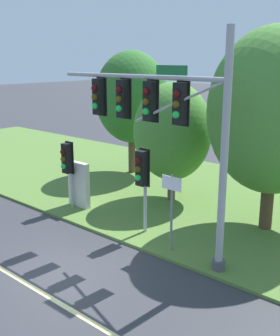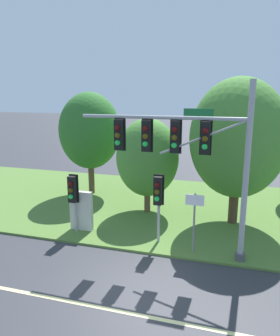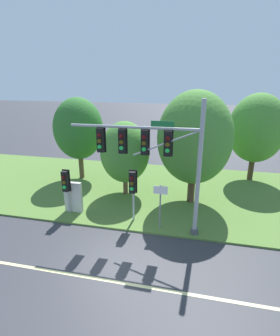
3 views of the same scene
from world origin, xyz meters
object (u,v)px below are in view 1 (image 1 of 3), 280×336
(pedestrian_signal_near_kerb, at_px, (67,162))
(pedestrian_signal_further_along, at_px, (142,173))
(route_sign_post, at_px, (172,202))
(info_kiosk, at_px, (79,185))
(tree_behind_signpost, at_px, (274,112))
(tree_left_of_mast, at_px, (172,132))
(tree_nearest_road, at_px, (132,97))
(traffic_signal_mast, at_px, (162,117))

(pedestrian_signal_near_kerb, bearing_deg, pedestrian_signal_further_along, 0.38)
(pedestrian_signal_near_kerb, height_order, route_sign_post, pedestrian_signal_near_kerb)
(info_kiosk, bearing_deg, route_sign_post, -8.40)
(route_sign_post, bearing_deg, tree_behind_signpost, 68.35)
(tree_left_of_mast, height_order, info_kiosk, tree_left_of_mast)
(tree_nearest_road, relative_size, tree_behind_signpost, 0.90)
(pedestrian_signal_near_kerb, height_order, pedestrian_signal_further_along, pedestrian_signal_further_along)
(tree_left_of_mast, bearing_deg, route_sign_post, -53.08)
(pedestrian_signal_near_kerb, xyz_separation_m, tree_behind_signpost, (7.10, 3.37, 2.29))
(traffic_signal_mast, relative_size, tree_left_of_mast, 1.35)
(pedestrian_signal_near_kerb, height_order, info_kiosk, pedestrian_signal_near_kerb)
(route_sign_post, bearing_deg, pedestrian_signal_near_kerb, 175.93)
(pedestrian_signal_near_kerb, distance_m, info_kiosk, 1.12)
(pedestrian_signal_further_along, distance_m, tree_nearest_road, 8.46)
(tree_left_of_mast, xyz_separation_m, info_kiosk, (-2.36, -3.27, -2.07))
(tree_left_of_mast, height_order, tree_behind_signpost, tree_behind_signpost)
(route_sign_post, xyz_separation_m, info_kiosk, (-5.42, 0.80, -0.70))
(traffic_signal_mast, bearing_deg, tree_left_of_mast, 122.85)
(pedestrian_signal_further_along, relative_size, info_kiosk, 1.61)
(tree_behind_signpost, height_order, info_kiosk, tree_behind_signpost)
(pedestrian_signal_further_along, bearing_deg, tree_behind_signpost, 47.18)
(traffic_signal_mast, bearing_deg, tree_behind_signpost, 64.52)
(pedestrian_signal_near_kerb, xyz_separation_m, route_sign_post, (5.60, -0.40, -0.33))
(info_kiosk, bearing_deg, pedestrian_signal_further_along, -5.61)
(pedestrian_signal_further_along, relative_size, tree_left_of_mast, 0.60)
(pedestrian_signal_further_along, relative_size, tree_behind_signpost, 0.43)
(pedestrian_signal_further_along, distance_m, route_sign_post, 1.75)
(tree_nearest_road, bearing_deg, tree_behind_signpost, -15.78)
(tree_nearest_road, bearing_deg, info_kiosk, -69.97)
(route_sign_post, xyz_separation_m, tree_behind_signpost, (1.50, 3.77, 2.63))
(traffic_signal_mast, relative_size, route_sign_post, 2.72)
(traffic_signal_mast, height_order, tree_behind_signpost, tree_behind_signpost)
(tree_behind_signpost, bearing_deg, tree_nearest_road, 164.22)
(pedestrian_signal_further_along, xyz_separation_m, tree_behind_signpost, (3.10, 3.34, 2.06))
(pedestrian_signal_further_along, distance_m, tree_behind_signpost, 5.00)
(traffic_signal_mast, distance_m, tree_behind_signpost, 4.31)
(pedestrian_signal_near_kerb, bearing_deg, tree_left_of_mast, 55.30)
(tree_nearest_road, distance_m, tree_behind_signpost, 9.27)
(tree_left_of_mast, xyz_separation_m, tree_behind_signpost, (4.56, -0.30, 1.26))
(traffic_signal_mast, xyz_separation_m, route_sign_post, (0.36, 0.12, -2.68))
(tree_nearest_road, bearing_deg, route_sign_post, -40.29)
(traffic_signal_mast, height_order, route_sign_post, traffic_signal_mast)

